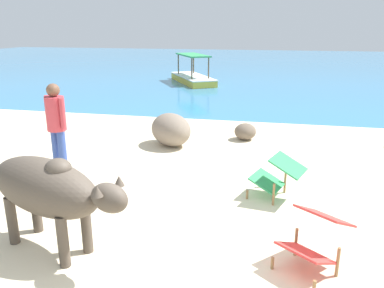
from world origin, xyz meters
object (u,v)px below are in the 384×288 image
object	(u,v)px
deck_chair_near	(315,236)
person_standing	(56,123)
deck_chair_far	(277,174)
boat_yellow	(193,77)
cow	(47,188)

from	to	relation	value
deck_chair_near	person_standing	distance (m)	4.57
deck_chair_far	boat_yellow	distance (m)	12.73
cow	deck_chair_far	xyz separation A→B (m)	(2.56, 2.00, -0.39)
deck_chair_far	person_standing	bearing A→B (deg)	16.41
deck_chair_far	boat_yellow	size ratio (longest dim) A/B	0.24
deck_chair_far	person_standing	world-z (taller)	person_standing
boat_yellow	deck_chair_far	bearing A→B (deg)	-11.89
cow	boat_yellow	xyz separation A→B (m)	(-1.36, 14.11, -0.52)
deck_chair_near	boat_yellow	bearing A→B (deg)	-125.04
person_standing	boat_yellow	bearing A→B (deg)	-153.32
cow	person_standing	bearing A→B (deg)	137.84
cow	deck_chair_far	distance (m)	3.27
cow	person_standing	size ratio (longest dim) A/B	1.29
cow	deck_chair_far	size ratio (longest dim) A/B	2.32
cow	deck_chair_near	xyz separation A→B (m)	(2.97, 0.27, -0.39)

